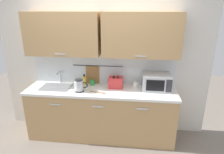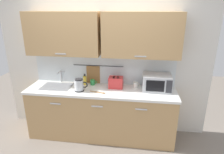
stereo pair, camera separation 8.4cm
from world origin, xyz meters
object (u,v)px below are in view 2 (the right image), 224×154
(electric_kettle, at_px, (79,85))
(mug_near_sink, at_px, (93,82))
(dish_soap_bottle, at_px, (85,80))
(wooden_spoon, at_px, (99,92))
(mug_by_kettle, at_px, (136,85))
(microwave, at_px, (157,82))
(toaster, at_px, (116,82))

(electric_kettle, xyz_separation_m, mug_near_sink, (0.16, 0.29, -0.05))
(electric_kettle, xyz_separation_m, dish_soap_bottle, (0.02, 0.29, -0.01))
(mug_near_sink, height_order, wooden_spoon, mug_near_sink)
(mug_by_kettle, bearing_deg, mug_near_sink, 178.15)
(dish_soap_bottle, xyz_separation_m, wooden_spoon, (0.33, -0.33, -0.08))
(microwave, bearing_deg, wooden_spoon, -164.77)
(mug_by_kettle, bearing_deg, dish_soap_bottle, 178.67)
(mug_near_sink, height_order, toaster, toaster)
(dish_soap_bottle, height_order, toaster, dish_soap_bottle)
(mug_by_kettle, relative_size, wooden_spoon, 0.44)
(electric_kettle, height_order, wooden_spoon, electric_kettle)
(dish_soap_bottle, height_order, mug_near_sink, dish_soap_bottle)
(dish_soap_bottle, bearing_deg, wooden_spoon, -44.93)
(dish_soap_bottle, xyz_separation_m, toaster, (0.57, -0.07, 0.01))
(dish_soap_bottle, bearing_deg, mug_near_sink, 1.47)
(toaster, bearing_deg, microwave, -0.23)
(microwave, height_order, wooden_spoon, microwave)
(microwave, bearing_deg, electric_kettle, -170.39)
(toaster, xyz_separation_m, mug_by_kettle, (0.33, 0.05, -0.05))
(dish_soap_bottle, height_order, mug_by_kettle, dish_soap_bottle)
(electric_kettle, xyz_separation_m, toaster, (0.58, 0.22, -0.01))
(toaster, distance_m, mug_by_kettle, 0.34)
(mug_by_kettle, bearing_deg, wooden_spoon, -151.96)
(dish_soap_bottle, distance_m, toaster, 0.57)
(microwave, relative_size, electric_kettle, 2.03)
(toaster, bearing_deg, electric_kettle, -159.57)
(mug_near_sink, height_order, mug_by_kettle, same)
(electric_kettle, distance_m, mug_near_sink, 0.34)
(toaster, distance_m, wooden_spoon, 0.36)
(mug_near_sink, bearing_deg, electric_kettle, -118.00)
(microwave, relative_size, dish_soap_bottle, 2.35)
(mug_near_sink, bearing_deg, dish_soap_bottle, -178.53)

